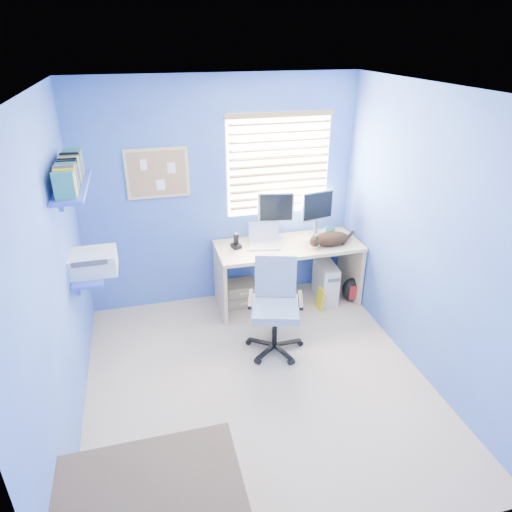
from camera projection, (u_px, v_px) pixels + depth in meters
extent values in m
cube|color=tan|center=(258.00, 383.00, 4.12)|extent=(3.00, 3.20, 0.00)
cube|color=white|center=(259.00, 90.00, 3.02)|extent=(3.00, 3.20, 0.00)
cube|color=#4256C9|center=(221.00, 196.00, 4.96)|extent=(3.00, 0.01, 2.50)
cube|color=#4256C9|center=(344.00, 404.00, 2.18)|extent=(3.00, 0.01, 2.50)
cube|color=#4256C9|center=(54.00, 283.00, 3.23)|extent=(0.01, 3.20, 2.50)
cube|color=#4256C9|center=(427.00, 239.00, 3.91)|extent=(0.01, 3.20, 2.50)
cube|color=beige|center=(288.00, 274.00, 5.20)|extent=(1.60, 0.65, 0.74)
cube|color=silver|center=(264.00, 237.00, 4.94)|extent=(0.37, 0.32, 0.22)
cube|color=silver|center=(275.00, 215.00, 5.09)|extent=(0.42, 0.19, 0.54)
cube|color=silver|center=(317.00, 213.00, 5.14)|extent=(0.42, 0.19, 0.54)
cube|color=black|center=(236.00, 241.00, 4.92)|extent=(0.11, 0.13, 0.17)
imported|color=#2D7C6B|center=(330.00, 232.00, 5.21)|extent=(0.10, 0.09, 0.10)
cylinder|color=silver|center=(329.00, 231.00, 5.28)|extent=(0.13, 0.13, 0.07)
ellipsoid|color=black|center=(331.00, 239.00, 5.00)|extent=(0.45, 0.30, 0.15)
cube|color=beige|center=(325.00, 281.00, 5.34)|extent=(0.22, 0.45, 0.45)
cube|color=tan|center=(241.00, 293.00, 5.28)|extent=(0.35, 0.28, 0.27)
cube|color=yellow|center=(320.00, 299.00, 5.18)|extent=(0.03, 0.17, 0.24)
ellipsoid|color=black|center=(352.00, 289.00, 5.33)|extent=(0.27, 0.22, 0.29)
cylinder|color=black|center=(274.00, 347.00, 4.54)|extent=(0.68, 0.68, 0.06)
cylinder|color=black|center=(275.00, 329.00, 4.44)|extent=(0.06, 0.06, 0.37)
cube|color=#90A0C5|center=(275.00, 309.00, 4.34)|extent=(0.55, 0.55, 0.08)
cube|color=#90A0C5|center=(276.00, 276.00, 4.42)|extent=(0.40, 0.17, 0.42)
cube|color=white|center=(279.00, 165.00, 4.96)|extent=(1.15, 0.01, 1.10)
cube|color=#A57C43|center=(279.00, 165.00, 4.94)|extent=(1.10, 0.03, 1.00)
cube|color=beige|center=(157.00, 173.00, 4.66)|extent=(0.64, 0.02, 0.52)
cube|color=tan|center=(158.00, 173.00, 4.65)|extent=(0.58, 0.01, 0.46)
cube|color=blue|center=(89.00, 273.00, 4.06)|extent=(0.26, 0.55, 0.03)
cube|color=silver|center=(92.00, 262.00, 4.02)|extent=(0.42, 0.34, 0.18)
cube|color=blue|center=(72.00, 187.00, 3.70)|extent=(0.24, 0.90, 0.03)
cube|color=navy|center=(68.00, 172.00, 3.64)|extent=(0.15, 0.80, 0.22)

